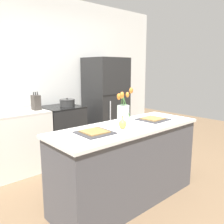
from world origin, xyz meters
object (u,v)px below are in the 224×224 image
Objects in this scene: plate_setting_left at (94,132)px; refrigerator at (106,104)px; flower_vase at (123,112)px; pear_figurine at (123,124)px; knife_block at (36,102)px; cooking_pot at (67,103)px; stove_range at (62,133)px; plate_setting_right at (153,119)px.

refrigerator is at bearing 46.77° from plate_setting_left.
refrigerator is 4.03× the size of flower_vase.
refrigerator is at bearing 54.70° from pear_figurine.
flower_vase is at bearing -76.67° from knife_block.
flower_vase reaches higher than cooking_pot.
refrigerator is 0.88m from cooking_pot.
flower_vase reaches higher than stove_range.
plate_setting_right is 1.76m from knife_block.
pear_figurine reaches higher than plate_setting_left.
flower_vase is 1.29× the size of plate_setting_left.
knife_block is at bearing 116.74° from plate_setting_right.
pear_figurine is 0.57m from plate_setting_right.
pear_figurine is 0.49× the size of knife_block.
cooking_pot is (0.16, 1.47, -0.07)m from flower_vase.
refrigerator is 5.18× the size of plate_setting_left.
plate_setting_left is (-1.50, -1.60, 0.05)m from refrigerator.
refrigerator is (0.95, 0.00, 0.40)m from stove_range.
plate_setting_right is (0.35, -1.60, 0.45)m from stove_range.
knife_block is at bearing 103.33° from flower_vase.
refrigerator is 1.71m from plate_setting_right.
stove_range is 1.75m from plate_setting_left.
refrigerator is 2.02m from pear_figurine.
cooking_pot is (0.63, 1.54, 0.06)m from plate_setting_left.
cooking_pot is (0.08, -0.05, 0.51)m from stove_range.
cooking_pot is at bearing 67.76° from plate_setting_left.
knife_block is (-0.79, 1.57, 0.11)m from plate_setting_right.
stove_range is 2.74× the size of plate_setting_right.
plate_setting_right is (-0.60, -1.60, 0.05)m from refrigerator.
cooking_pot is 0.52m from knife_block.
refrigerator reaches higher than knife_block.
plate_setting_left reaches higher than stove_range.
plate_setting_right is at bearing -63.26° from knife_block.
plate_setting_left is (-0.34, 0.05, -0.04)m from pear_figurine.
knife_block reaches higher than plate_setting_left.
plate_setting_left is at bearing -133.23° from refrigerator.
pear_figurine is at bearing -125.30° from refrigerator.
cooking_pot reaches higher than stove_range.
cooking_pot is at bearing -2.81° from knife_block.
stove_range is 1.63m from flower_vase.
refrigerator reaches higher than plate_setting_right.
plate_setting_left is at bearing -109.07° from stove_range.
plate_setting_left is (-0.47, -0.07, -0.13)m from flower_vase.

